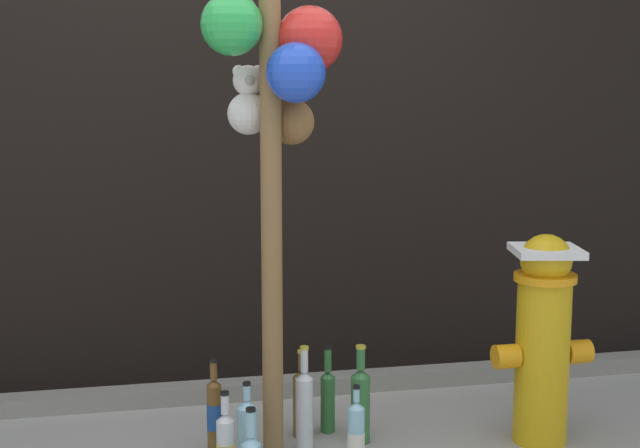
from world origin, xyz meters
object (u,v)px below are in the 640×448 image
bottle_7 (356,437)px  bottle_2 (304,408)px  bottle_5 (247,434)px  bottle_8 (360,403)px  fire_hydrant (543,334)px  memorial_post (276,2)px  bottle_4 (302,401)px  bottle_3 (214,414)px  bottle_6 (328,398)px

bottle_7 → bottle_2: bearing=122.3°
bottle_5 → bottle_8: size_ratio=0.85×
fire_hydrant → bottle_7: size_ratio=2.52×
memorial_post → bottle_7: bearing=-39.5°
fire_hydrant → bottle_2: size_ratio=2.00×
memorial_post → bottle_7: memorial_post is taller
fire_hydrant → bottle_7: fire_hydrant is taller
bottle_8 → bottle_4: bearing=152.8°
bottle_2 → bottle_8: bearing=9.1°
bottle_3 → bottle_4: 0.38m
bottle_3 → bottle_8: bottle_8 is taller
bottle_3 → bottle_2: bearing=-9.4°
bottle_5 → bottle_4: bearing=46.9°
bottle_5 → bottle_2: bearing=28.0°
bottle_7 → bottle_3: bearing=149.4°
memorial_post → bottle_5: bearing=-142.9°
memorial_post → bottle_8: size_ratio=7.52×
fire_hydrant → bottle_6: size_ratio=2.31×
memorial_post → bottle_6: memorial_post is taller
bottle_5 → bottle_7: bottle_5 is taller
bottle_5 → fire_hydrant: bearing=1.4°
fire_hydrant → bottle_8: 0.78m
bottle_6 → bottle_7: 0.41m
bottle_4 → bottle_8: bottle_8 is taller
bottle_2 → bottle_8: bottle_2 is taller
bottle_4 → bottle_6: bottle_6 is taller
memorial_post → bottle_6: size_ratio=8.24×
bottle_3 → bottle_7: size_ratio=1.12×
bottle_5 → bottle_8: bearing=19.2°
bottle_4 → bottle_6: size_ratio=0.99×
bottle_4 → memorial_post: bearing=-125.3°
bottle_7 → bottle_8: 0.29m
bottle_2 → bottle_6: bearing=52.6°
memorial_post → bottle_2: (0.11, 0.03, -1.55)m
bottle_2 → bottle_8: size_ratio=1.06×
bottle_4 → bottle_7: 0.41m
memorial_post → bottle_4: 1.59m
bottle_2 → bottle_3: size_ratio=1.12×
bottle_2 → bottle_3: bearing=170.6°
bottle_6 → fire_hydrant: bearing=-18.4°
fire_hydrant → bottle_8: fire_hydrant is taller
bottle_6 → bottle_8: bottle_8 is taller
bottle_4 → bottle_5: (-0.26, -0.28, -0.01)m
memorial_post → fire_hydrant: memorial_post is taller
bottle_2 → bottle_6: 0.22m
bottle_8 → bottle_3: bearing=178.1°
bottle_6 → bottle_7: size_ratio=1.09×
bottle_7 → bottle_8: bearing=72.3°
memorial_post → bottle_7: 1.62m
bottle_7 → bottle_8: bottle_8 is taller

